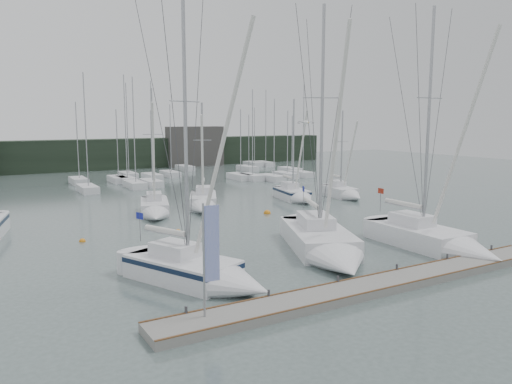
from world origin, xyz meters
The scene contains 17 objects.
ground centered at (0.00, 0.00, 0.00)m, with size 160.00×160.00×0.00m, color #4C5C59.
dock centered at (0.00, -5.00, 0.20)m, with size 24.00×2.00×0.40m, color slate.
far_treeline centered at (0.00, 62.00, 2.50)m, with size 90.00×4.00×5.00m, color black.
far_building_right centered at (18.00, 60.00, 3.50)m, with size 10.00×3.00×7.00m, color #403E3B.
mast_forest centered at (6.31, 43.16, 0.48)m, with size 59.20×24.01×14.62m.
sailboat_near_left centered at (-7.40, -0.31, 0.62)m, with size 6.17×8.93×15.52m.
sailboat_near_center centered at (1.11, 0.67, 0.60)m, with size 7.69×12.01×16.43m.
sailboat_near_right centered at (8.20, -1.86, 0.61)m, with size 3.40×10.20×16.35m.
sailboat_mid_b centered at (-3.62, 18.58, 0.54)m, with size 4.53×7.94×11.69m.
sailboat_mid_c centered at (1.32, 19.44, 0.57)m, with size 5.37×7.93×10.58m.
sailboat_mid_d centered at (11.63, 19.16, 0.55)m, with size 3.68×7.35×11.12m.
sailboat_mid_e centered at (17.07, 17.98, 0.50)m, with size 3.25×6.71×9.92m.
buoy_a centered at (-4.22, 11.68, 0.00)m, with size 0.51×0.51×0.51m, color orange.
buoy_b centered at (5.41, 14.74, 0.00)m, with size 0.64×0.64×0.64m, color orange.
buoy_c centered at (-10.91, 12.38, 0.00)m, with size 0.44×0.44×0.44m, color orange.
dock_banner centered at (-9.25, -4.76, 3.15)m, with size 0.71×0.11×4.66m.
seagull centered at (-1.28, -0.17, 8.14)m, with size 1.01×0.45×0.20m.
Camera 1 is at (-17.36, -22.43, 8.33)m, focal length 35.00 mm.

